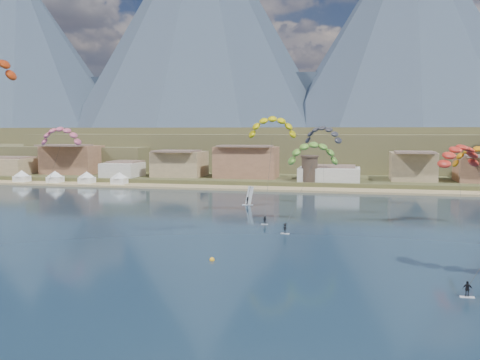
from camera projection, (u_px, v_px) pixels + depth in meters
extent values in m
plane|color=black|center=(181.00, 289.00, 62.14)|extent=(2400.00, 2400.00, 0.00)
cube|color=tan|center=(291.00, 189.00, 165.16)|extent=(2200.00, 12.00, 0.90)
cube|color=brown|center=(339.00, 147.00, 606.50)|extent=(2200.00, 900.00, 4.00)
cube|color=brown|center=(398.00, 149.00, 266.50)|extent=(320.00, 150.00, 15.00)
cube|color=brown|center=(257.00, 143.00, 322.46)|extent=(380.00, 170.00, 18.00)
cone|color=#2D3A4C|center=(21.00, 54.00, 926.65)|extent=(400.00, 400.00, 300.00)
cone|color=#2D3A4C|center=(202.00, 22.00, 891.98)|extent=(460.00, 460.00, 400.00)
cone|color=#2D3A4C|center=(411.00, 28.00, 840.13)|extent=(440.00, 440.00, 360.00)
cube|color=#2D3A4C|center=(346.00, 109.00, 931.67)|extent=(2000.00, 200.00, 110.00)
cylinder|color=#47382D|center=(310.00, 170.00, 171.32)|extent=(5.20, 5.20, 8.00)
cylinder|color=#47382D|center=(310.00, 156.00, 170.92)|extent=(5.82, 5.82, 0.60)
cube|color=white|center=(22.00, 179.00, 185.47)|extent=(4.50, 4.50, 2.00)
pyramid|color=white|center=(22.00, 170.00, 185.18)|extent=(6.40, 6.40, 2.00)
cube|color=white|center=(55.00, 180.00, 182.67)|extent=(4.50, 4.50, 2.00)
pyramid|color=white|center=(55.00, 171.00, 182.39)|extent=(6.40, 6.40, 2.00)
cube|color=white|center=(87.00, 180.00, 180.09)|extent=(4.50, 4.50, 2.00)
pyramid|color=white|center=(87.00, 171.00, 179.80)|extent=(6.40, 6.40, 2.00)
cube|color=white|center=(119.00, 181.00, 177.50)|extent=(4.50, 4.50, 2.00)
pyramid|color=white|center=(119.00, 172.00, 177.22)|extent=(6.40, 6.40, 2.00)
cube|color=silver|center=(265.00, 224.00, 105.06)|extent=(1.38, 0.46, 0.09)
imported|color=black|center=(265.00, 220.00, 104.98)|extent=(0.79, 0.62, 1.57)
cylinder|color=#262626|center=(269.00, 176.00, 109.10)|extent=(0.05, 0.05, 19.19)
cube|color=silver|center=(467.00, 297.00, 59.08)|extent=(1.56, 0.47, 0.10)
imported|color=black|center=(467.00, 289.00, 58.99)|extent=(1.05, 0.44, 1.79)
cube|color=silver|center=(285.00, 233.00, 95.52)|extent=(1.65, 0.97, 0.11)
imported|color=black|center=(285.00, 228.00, 95.43)|extent=(1.33, 1.03, 1.82)
cylinder|color=#262626|center=(300.00, 194.00, 100.05)|extent=(0.05, 0.05, 16.39)
cylinder|color=#262626|center=(53.00, 175.00, 128.46)|extent=(0.04, 0.04, 17.03)
cylinder|color=#262626|center=(321.00, 175.00, 126.53)|extent=(0.04, 0.04, 17.38)
cylinder|color=#262626|center=(480.00, 198.00, 99.57)|extent=(0.04, 0.04, 13.88)
cylinder|color=#262626|center=(462.00, 199.00, 96.78)|extent=(0.04, 0.04, 14.13)
cube|color=silver|center=(248.00, 205.00, 132.36)|extent=(2.69, 0.92, 0.13)
imported|color=black|center=(248.00, 201.00, 132.26)|extent=(0.96, 0.66, 1.91)
cube|color=white|center=(249.00, 195.00, 132.04)|extent=(1.19, 2.93, 4.55)
sphere|color=#FFAE1A|center=(212.00, 260.00, 75.76)|extent=(0.74, 0.74, 0.74)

